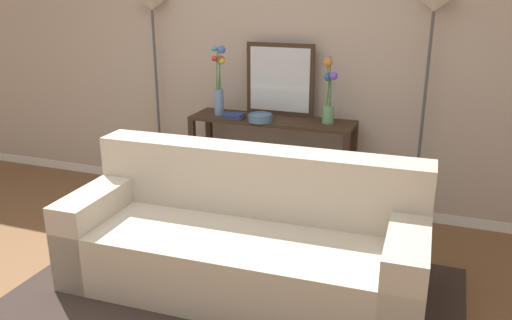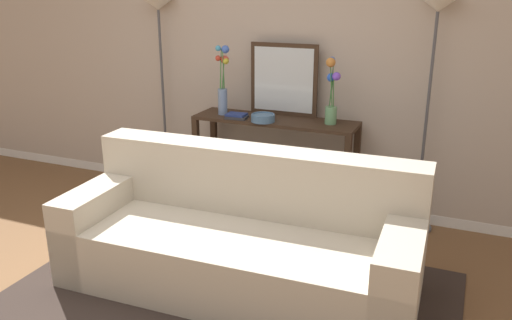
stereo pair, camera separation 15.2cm
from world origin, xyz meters
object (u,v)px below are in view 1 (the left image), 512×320
Objects in this scene: couch at (245,241)px; book_row_under_console at (229,199)px; console_table at (272,148)px; wall_mirror at (280,80)px; book_stack at (234,116)px; vase_tall_flowers at (219,83)px; floor_lamp_left at (154,43)px; floor_lamp_right at (430,52)px; fruit_bowl at (260,118)px; vase_short_flowers at (329,93)px.

couch is 7.62× the size of book_row_under_console.
wall_mirror is at bearing 85.77° from console_table.
book_row_under_console is (-0.11, 0.11, -0.81)m from book_stack.
vase_tall_flowers is 1.94× the size of book_row_under_console.
book_stack is at bearing 116.19° from couch.
vase_tall_flowers is at bearing -13.06° from floor_lamp_left.
floor_lamp_right is 1.22m from wall_mirror.
wall_mirror reaches higher than book_row_under_console.
vase_short_flowers is at bearing 14.92° from fruit_bowl.
vase_short_flowers is at bearing 9.12° from book_stack.
couch is 1.67× the size of console_table.
floor_lamp_left is 3.37× the size of vase_short_flowers.
vase_short_flowers is (0.25, 1.20, 0.79)m from couch.
floor_lamp_right reaches higher than fruit_bowl.
floor_lamp_right reaches higher than vase_short_flowers.
book_stack reaches higher than book_row_under_console.
fruit_bowl is (0.41, -0.10, -0.25)m from vase_tall_flowers.
book_row_under_console is at bearing 135.01° from book_stack.
floor_lamp_right is 9.66× the size of book_stack.
vase_tall_flowers is at bearing 120.86° from couch.
floor_lamp_right reaches higher than floor_lamp_left.
wall_mirror reaches higher than couch.
floor_lamp_left is 5.91× the size of book_row_under_console.
floor_lamp_right is at bearing 9.85° from vase_short_flowers.
book_row_under_console is at bearing -178.87° from vase_short_flowers.
floor_lamp_left is at bearing 175.64° from vase_short_flowers.
console_table is 7.35× the size of book_stack.
vase_tall_flowers is (-0.69, 1.16, 0.82)m from couch.
floor_lamp_right reaches higher than couch.
console_table is 4.56× the size of book_row_under_console.
wall_mirror is 0.40m from fruit_bowl.
book_stack is (0.16, -0.08, -0.26)m from vase_tall_flowers.
console_table is at bearing 64.78° from fruit_bowl.
couch is 1.29× the size of floor_lamp_left.
console_table is 1.46m from floor_lamp_left.
floor_lamp_right is at bearing 5.10° from book_row_under_console.
wall_mirror is 3.08× the size of fruit_bowl.
wall_mirror is at bearing 20.96° from vase_tall_flowers.
book_row_under_console is at bearing 160.71° from fruit_bowl.
book_stack is at bearing -170.53° from floor_lamp_right.
wall_mirror is at bearing 0.86° from floor_lamp_left.
console_table is 2.60× the size of vase_short_flowers.
vase_tall_flowers is at bearing -177.57° from vase_short_flowers.
book_row_under_console is (-0.35, 0.12, -0.83)m from fruit_bowl.
book_row_under_console is at bearing -159.13° from wall_mirror.
floor_lamp_left is 0.79m from vase_tall_flowers.
book_stack is (-0.25, 0.02, -0.01)m from fruit_bowl.
wall_mirror is 0.52m from vase_tall_flowers.
book_stack is at bearing -44.99° from book_row_under_console.
couch is 1.32m from book_stack.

